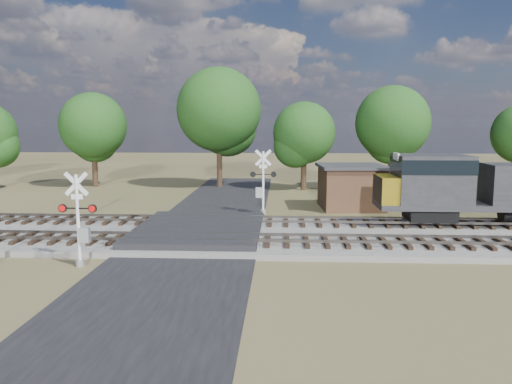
{
  "coord_description": "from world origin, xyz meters",
  "views": [
    {
      "loc": [
        4.68,
        -27.24,
        6.44
      ],
      "look_at": [
        3.18,
        2.0,
        2.37
      ],
      "focal_mm": 35.0,
      "sensor_mm": 36.0,
      "label": 1
    }
  ],
  "objects": [
    {
      "name": "equipment_shed",
      "position": [
        9.95,
        10.44,
        1.68
      ],
      "size": [
        5.21,
        5.21,
        3.32
      ],
      "rotation": [
        0.0,
        0.0,
        0.07
      ],
      "color": "#45311D",
      "rests_on": "ground"
    },
    {
      "name": "road",
      "position": [
        0.0,
        0.0,
        0.04
      ],
      "size": [
        7.0,
        60.0,
        0.08
      ],
      "primitive_type": "cube",
      "color": "black",
      "rests_on": "ground"
    },
    {
      "name": "track_near",
      "position": [
        3.12,
        -2.0,
        0.41
      ],
      "size": [
        140.0,
        2.6,
        0.33
      ],
      "color": "black",
      "rests_on": "ballast_bed"
    },
    {
      "name": "track_far",
      "position": [
        3.12,
        3.0,
        0.41
      ],
      "size": [
        140.0,
        2.6,
        0.33
      ],
      "color": "black",
      "rests_on": "ballast_bed"
    },
    {
      "name": "crossing_panel",
      "position": [
        0.0,
        0.5,
        0.32
      ],
      "size": [
        7.0,
        9.0,
        0.62
      ],
      "primitive_type": "cube",
      "color": "#262628",
      "rests_on": "ground"
    },
    {
      "name": "crossing_signal_far",
      "position": [
        3.31,
        7.61,
        1.92
      ],
      "size": [
        1.86,
        0.4,
        4.61
      ],
      "rotation": [
        0.0,
        0.0,
        3.2
      ],
      "color": "silver",
      "rests_on": "ground"
    },
    {
      "name": "crossing_signal_near",
      "position": [
        -4.29,
        -5.81,
        1.79
      ],
      "size": [
        1.74,
        0.38,
        4.31
      ],
      "rotation": [
        0.0,
        0.0,
        0.0
      ],
      "color": "silver",
      "rests_on": "ground"
    },
    {
      "name": "ground",
      "position": [
        0.0,
        0.0,
        0.0
      ],
      "size": [
        160.0,
        160.0,
        0.0
      ],
      "primitive_type": "plane",
      "color": "#454525",
      "rests_on": "ground"
    },
    {
      "name": "treeline",
      "position": [
        6.41,
        21.58,
        6.47
      ],
      "size": [
        80.02,
        10.43,
        11.91
      ],
      "color": "black",
      "rests_on": "ground"
    },
    {
      "name": "ballast_bed",
      "position": [
        10.0,
        0.5,
        0.15
      ],
      "size": [
        140.0,
        10.0,
        0.3
      ],
      "primitive_type": "cube",
      "color": "gray",
      "rests_on": "ground"
    }
  ]
}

